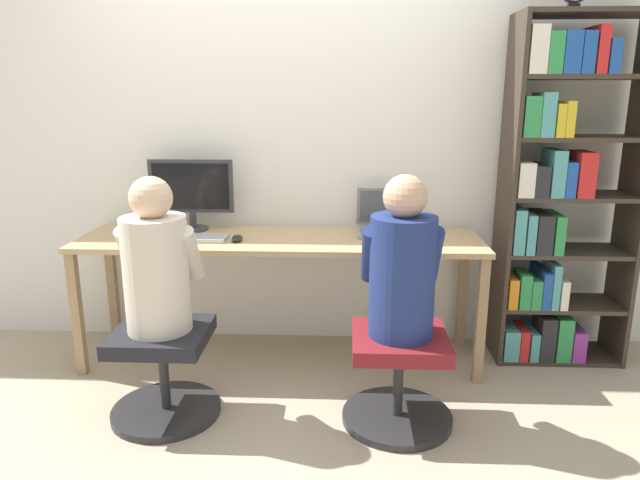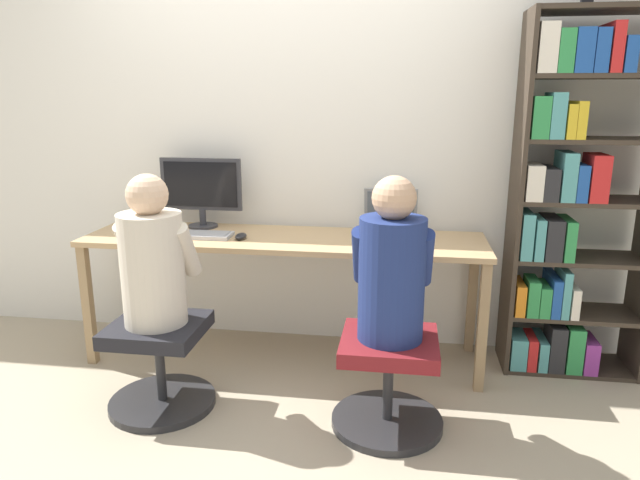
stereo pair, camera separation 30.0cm
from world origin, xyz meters
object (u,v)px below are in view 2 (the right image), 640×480
at_px(keyboard, 194,235).
at_px(person_at_monitor, 152,259).
at_px(laptop, 390,225).
at_px(person_at_laptop, 392,268).
at_px(bookshelf, 569,204).
at_px(office_chair_left, 160,362).
at_px(office_chair_right, 388,379).
at_px(desktop_monitor, 201,190).

xyz_separation_m(keyboard, person_at_monitor, (0.01, -0.56, 0.02)).
distance_m(laptop, person_at_laptop, 0.79).
relative_size(laptop, person_at_monitor, 0.46).
height_order(person_at_monitor, bookshelf, bookshelf).
distance_m(laptop, bookshelf, 0.96).
relative_size(laptop, office_chair_left, 0.64).
bearing_deg(bookshelf, person_at_laptop, -141.70).
bearing_deg(person_at_laptop, person_at_monitor, 179.45).
bearing_deg(person_at_laptop, bookshelf, 38.30).
bearing_deg(office_chair_right, office_chair_left, 179.44).
xyz_separation_m(keyboard, person_at_laptop, (1.13, -0.57, 0.03)).
bearing_deg(bookshelf, desktop_monitor, 177.52).
relative_size(keyboard, person_at_monitor, 0.60).
bearing_deg(desktop_monitor, person_at_monitor, -87.29).
relative_size(desktop_monitor, office_chair_left, 0.94).
height_order(keyboard, office_chair_right, keyboard).
bearing_deg(keyboard, office_chair_right, -27.05).
height_order(office_chair_left, office_chair_right, same).
distance_m(desktop_monitor, bookshelf, 2.07).
bearing_deg(desktop_monitor, bookshelf, -2.48).
height_order(desktop_monitor, person_at_laptop, person_at_laptop).
height_order(office_chair_right, person_at_laptop, person_at_laptop).
xyz_separation_m(office_chair_right, person_at_monitor, (-1.12, 0.02, 0.53)).
distance_m(laptop, office_chair_left, 1.45).
bearing_deg(laptop, office_chair_right, -87.57).
height_order(keyboard, person_at_laptop, person_at_laptop).
distance_m(person_at_monitor, person_at_laptop, 1.12).
height_order(office_chair_right, person_at_monitor, person_at_monitor).
bearing_deg(laptop, person_at_monitor, -144.33).
xyz_separation_m(office_chair_left, bookshelf, (2.03, 0.71, 0.72)).
xyz_separation_m(desktop_monitor, person_at_monitor, (0.04, -0.79, -0.20)).
bearing_deg(person_at_monitor, office_chair_right, -0.84).
bearing_deg(desktop_monitor, laptop, -0.80).
distance_m(office_chair_right, bookshelf, 1.36).
distance_m(desktop_monitor, keyboard, 0.32).
bearing_deg(person_at_laptop, laptop, 92.45).
bearing_deg(office_chair_right, person_at_laptop, 90.00).
relative_size(keyboard, bookshelf, 0.22).
relative_size(desktop_monitor, laptop, 1.47).
height_order(desktop_monitor, person_at_monitor, person_at_monitor).
relative_size(laptop, bookshelf, 0.17).
xyz_separation_m(desktop_monitor, keyboard, (0.03, -0.24, -0.22)).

